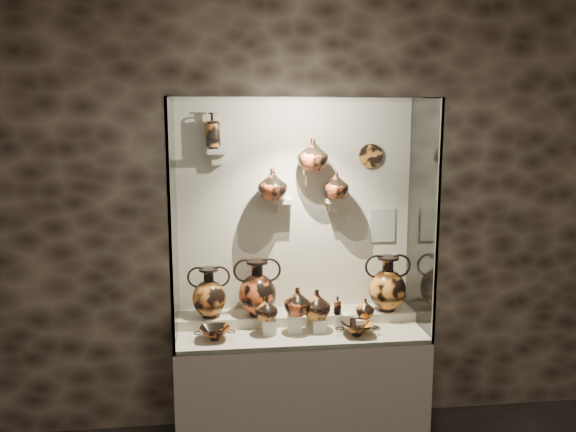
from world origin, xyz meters
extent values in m
cube|color=#2E241D|center=(0.00, 2.50, 1.60)|extent=(5.00, 0.02, 3.20)
cube|color=beige|center=(0.00, 2.18, 0.40)|extent=(1.70, 0.60, 0.80)
cube|color=#BBAE91|center=(0.00, 2.18, 0.82)|extent=(1.68, 0.58, 0.03)
cube|color=#BBAE91|center=(0.00, 2.35, 0.85)|extent=(1.70, 0.25, 0.10)
cube|color=beige|center=(0.00, 2.50, 1.60)|extent=(1.70, 0.03, 1.60)
cube|color=white|center=(0.00, 1.88, 1.60)|extent=(1.70, 0.01, 1.60)
cube|color=white|center=(-0.85, 2.18, 1.60)|extent=(0.01, 0.60, 1.60)
cube|color=white|center=(0.85, 2.18, 1.60)|extent=(0.01, 0.60, 1.60)
cube|color=white|center=(0.00, 2.18, 2.40)|extent=(1.70, 0.60, 0.01)
cube|color=gray|center=(-0.84, 1.89, 1.60)|extent=(0.02, 0.02, 1.60)
cube|color=gray|center=(0.84, 1.89, 1.60)|extent=(0.02, 0.02, 1.60)
cube|color=silver|center=(-0.22, 2.13, 0.88)|extent=(0.09, 0.09, 0.10)
cube|color=silver|center=(-0.05, 2.13, 0.90)|extent=(0.09, 0.09, 0.13)
cube|color=silver|center=(0.12, 2.13, 0.88)|extent=(0.09, 0.09, 0.09)
cube|color=silver|center=(0.28, 2.13, 0.89)|extent=(0.09, 0.09, 0.12)
cube|color=silver|center=(0.42, 2.13, 0.87)|extent=(0.09, 0.09, 0.08)
cube|color=beige|center=(-0.55, 2.42, 2.05)|extent=(0.14, 0.12, 0.04)
cube|color=beige|center=(-0.10, 2.42, 1.70)|extent=(0.14, 0.12, 0.04)
cube|color=beige|center=(0.10, 2.42, 1.90)|extent=(0.10, 0.12, 0.04)
cube|color=beige|center=(0.28, 2.42, 1.70)|extent=(0.14, 0.12, 0.04)
imported|color=#C97126|center=(-0.24, 2.11, 1.01)|extent=(0.18, 0.18, 0.16)
imported|color=#C04A21|center=(-0.03, 2.11, 1.05)|extent=(0.23, 0.23, 0.19)
imported|color=#C97126|center=(0.10, 2.14, 1.02)|extent=(0.24, 0.24, 0.20)
imported|color=#C97126|center=(0.45, 2.15, 0.98)|extent=(0.17, 0.17, 0.13)
imported|color=#C04A21|center=(-0.17, 2.37, 1.83)|extent=(0.25, 0.25, 0.22)
imported|color=#C04A21|center=(0.11, 2.36, 2.03)|extent=(0.25, 0.25, 0.22)
imported|color=#C04A21|center=(0.28, 2.38, 1.81)|extent=(0.22, 0.22, 0.19)
cylinder|color=#BF6B25|center=(0.55, 2.47, 2.01)|extent=(0.18, 0.02, 0.18)
cube|color=beige|center=(0.65, 2.47, 1.50)|extent=(0.19, 0.01, 0.25)
camera|label=1|loc=(-0.52, -1.50, 2.23)|focal=35.00mm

